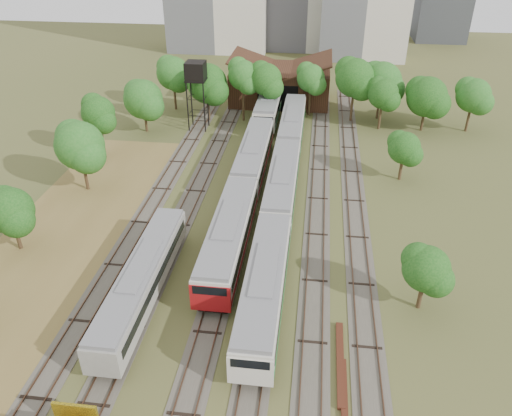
# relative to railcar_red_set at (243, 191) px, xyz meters

# --- Properties ---
(ground) EXTENTS (240.00, 240.00, 0.00)m
(ground) POSITION_rel_railcar_red_set_xyz_m (2.00, -21.91, -2.10)
(ground) COLOR #475123
(ground) RESTS_ON ground
(dry_grass_patch) EXTENTS (14.00, 60.00, 0.04)m
(dry_grass_patch) POSITION_rel_railcar_red_set_xyz_m (-16.00, -13.91, -2.08)
(dry_grass_patch) COLOR brown
(dry_grass_patch) RESTS_ON ground
(tracks) EXTENTS (24.60, 80.00, 0.19)m
(tracks) POSITION_rel_railcar_red_set_xyz_m (1.33, 3.09, -2.06)
(tracks) COLOR #4C473D
(tracks) RESTS_ON ground
(railcar_red_set) EXTENTS (3.21, 34.58, 3.98)m
(railcar_red_set) POSITION_rel_railcar_red_set_xyz_m (0.00, 0.00, 0.00)
(railcar_red_set) COLOR black
(railcar_red_set) RESTS_ON ground
(railcar_green_set) EXTENTS (3.08, 52.08, 3.82)m
(railcar_green_set) POSITION_rel_railcar_red_set_xyz_m (4.00, 2.18, -0.08)
(railcar_green_set) COLOR black
(railcar_green_set) RESTS_ON ground
(railcar_rear) EXTENTS (3.24, 16.08, 4.02)m
(railcar_rear) POSITION_rel_railcar_red_set_xyz_m (0.00, 27.25, 0.02)
(railcar_rear) COLOR black
(railcar_rear) RESTS_ON ground
(old_grey_coach) EXTENTS (2.74, 18.00, 3.39)m
(old_grey_coach) POSITION_rel_railcar_red_set_xyz_m (-6.00, -15.34, -0.26)
(old_grey_coach) COLOR black
(old_grey_coach) RESTS_ON ground
(water_tower) EXTENTS (2.82, 2.82, 9.78)m
(water_tower) POSITION_rel_railcar_red_set_xyz_m (-9.87, 22.09, 6.13)
(water_tower) COLOR black
(water_tower) RESTS_ON ground
(rail_pile_near) EXTENTS (0.52, 7.80, 0.26)m
(rail_pile_near) POSITION_rel_railcar_red_set_xyz_m (10.00, -20.49, -1.97)
(rail_pile_near) COLOR #4E2416
(rail_pile_near) RESTS_ON ground
(rail_pile_far) EXTENTS (0.44, 7.04, 0.23)m
(rail_pile_far) POSITION_rel_railcar_red_set_xyz_m (10.20, -23.73, -1.99)
(rail_pile_far) COLOR #4E2416
(rail_pile_far) RESTS_ON ground
(maintenance_shed) EXTENTS (16.45, 11.55, 7.58)m
(maintenance_shed) POSITION_rel_railcar_red_set_xyz_m (1.00, 36.07, 0.81)
(maintenance_shed) COLOR #331E12
(maintenance_shed) RESTS_ON ground
(tree_band_left) EXTENTS (7.70, 55.56, 8.18)m
(tree_band_left) POSITION_rel_railcar_red_set_xyz_m (-18.77, -1.13, 3.02)
(tree_band_left) COLOR #382616
(tree_band_left) RESTS_ON ground
(tree_band_far) EXTENTS (49.47, 10.06, 9.48)m
(tree_band_far) POSITION_rel_railcar_red_set_xyz_m (7.19, 27.33, 3.76)
(tree_band_far) COLOR #382616
(tree_band_far) RESTS_ON ground
(tree_band_right) EXTENTS (5.16, 42.97, 7.53)m
(tree_band_right) POSITION_rel_railcar_red_set_xyz_m (16.77, 9.93, 2.47)
(tree_band_right) COLOR #382616
(tree_band_right) RESTS_ON ground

